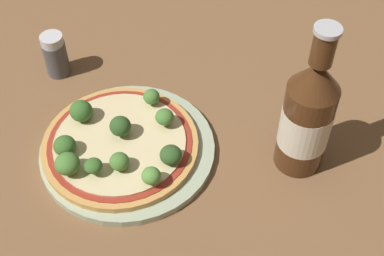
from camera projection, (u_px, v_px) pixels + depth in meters
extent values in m
plane|color=brown|center=(123.00, 146.00, 0.80)|extent=(3.00, 3.00, 0.00)
cylinder|color=#A3B293|center=(128.00, 149.00, 0.79)|extent=(0.26, 0.26, 0.01)
cylinder|color=tan|center=(122.00, 145.00, 0.78)|extent=(0.23, 0.23, 0.01)
cylinder|color=maroon|center=(121.00, 142.00, 0.78)|extent=(0.21, 0.21, 0.00)
cylinder|color=beige|center=(121.00, 142.00, 0.78)|extent=(0.19, 0.19, 0.00)
cylinder|color=#7A9E5B|center=(165.00, 122.00, 0.79)|extent=(0.01, 0.01, 0.01)
ellipsoid|color=#477A33|center=(165.00, 117.00, 0.78)|extent=(0.03, 0.03, 0.02)
cylinder|color=#7A9E5B|center=(66.00, 151.00, 0.76)|extent=(0.01, 0.01, 0.01)
ellipsoid|color=#386628|center=(65.00, 146.00, 0.75)|extent=(0.03, 0.03, 0.03)
cylinder|color=#7A9E5B|center=(82.00, 117.00, 0.80)|extent=(0.01, 0.01, 0.01)
ellipsoid|color=#386628|center=(81.00, 111.00, 0.79)|extent=(0.03, 0.03, 0.03)
cylinder|color=#7A9E5B|center=(120.00, 166.00, 0.74)|extent=(0.01, 0.01, 0.01)
ellipsoid|color=#477A33|center=(119.00, 162.00, 0.73)|extent=(0.03, 0.03, 0.02)
cylinder|color=#7A9E5B|center=(119.00, 133.00, 0.78)|extent=(0.01, 0.01, 0.01)
ellipsoid|color=#2D5123|center=(118.00, 126.00, 0.77)|extent=(0.03, 0.03, 0.03)
cylinder|color=#7A9E5B|center=(94.00, 171.00, 0.73)|extent=(0.01, 0.01, 0.01)
ellipsoid|color=#386628|center=(93.00, 166.00, 0.73)|extent=(0.03, 0.03, 0.02)
cylinder|color=#7A9E5B|center=(171.00, 159.00, 0.75)|extent=(0.01, 0.01, 0.01)
ellipsoid|color=#2D5123|center=(171.00, 155.00, 0.74)|extent=(0.03, 0.03, 0.03)
cylinder|color=#7A9E5B|center=(152.00, 102.00, 0.82)|extent=(0.01, 0.01, 0.01)
ellipsoid|color=#477A33|center=(151.00, 97.00, 0.81)|extent=(0.03, 0.03, 0.02)
cylinder|color=#7A9E5B|center=(69.00, 170.00, 0.74)|extent=(0.01, 0.01, 0.01)
ellipsoid|color=#477A33|center=(67.00, 164.00, 0.73)|extent=(0.03, 0.03, 0.03)
cylinder|color=#7A9E5B|center=(152.00, 181.00, 0.72)|extent=(0.01, 0.01, 0.01)
ellipsoid|color=#568E3D|center=(151.00, 176.00, 0.72)|extent=(0.03, 0.03, 0.02)
cylinder|color=#472814|center=(305.00, 127.00, 0.73)|extent=(0.07, 0.07, 0.15)
cylinder|color=beige|center=(305.00, 125.00, 0.73)|extent=(0.07, 0.07, 0.07)
cone|color=#472814|center=(317.00, 76.00, 0.66)|extent=(0.07, 0.07, 0.04)
cylinder|color=#472814|center=(324.00, 48.00, 0.63)|extent=(0.03, 0.03, 0.05)
cylinder|color=#B2B2B7|center=(328.00, 30.00, 0.61)|extent=(0.03, 0.03, 0.01)
cylinder|color=#4C4C51|center=(56.00, 58.00, 0.89)|extent=(0.04, 0.04, 0.06)
cylinder|color=silver|center=(52.00, 40.00, 0.86)|extent=(0.04, 0.04, 0.02)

